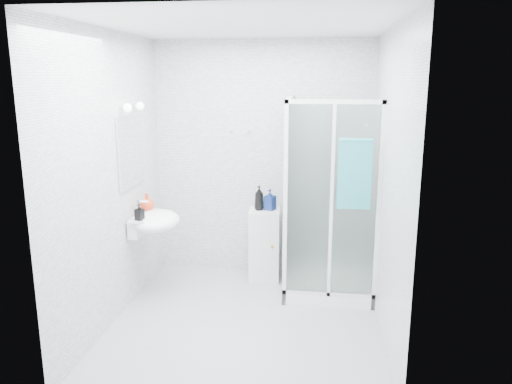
# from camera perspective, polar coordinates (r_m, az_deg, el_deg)

# --- Properties ---
(room) EXTENTS (2.40, 2.60, 2.60)m
(room) POSITION_cam_1_polar(r_m,az_deg,el_deg) (4.28, -1.28, 0.94)
(room) COLOR silver
(room) RESTS_ON ground
(shower_enclosure) EXTENTS (0.90, 0.95, 2.00)m
(shower_enclosure) POSITION_cam_1_polar(r_m,az_deg,el_deg) (5.20, 7.44, -6.74)
(shower_enclosure) COLOR white
(shower_enclosure) RESTS_ON ground
(wall_basin) EXTENTS (0.46, 0.56, 0.35)m
(wall_basin) POSITION_cam_1_polar(r_m,az_deg,el_deg) (5.06, -11.58, -3.31)
(wall_basin) COLOR white
(wall_basin) RESTS_ON ground
(mirror) EXTENTS (0.02, 0.60, 0.70)m
(mirror) POSITION_cam_1_polar(r_m,az_deg,el_deg) (4.98, -14.12, 4.60)
(mirror) COLOR white
(mirror) RESTS_ON room
(vanity_lights) EXTENTS (0.10, 0.40, 0.08)m
(vanity_lights) POSITION_cam_1_polar(r_m,az_deg,el_deg) (4.92, -13.84, 9.44)
(vanity_lights) COLOR silver
(vanity_lights) RESTS_ON room
(wall_hooks) EXTENTS (0.23, 0.06, 0.03)m
(wall_hooks) POSITION_cam_1_polar(r_m,az_deg,el_deg) (5.49, -1.88, 6.98)
(wall_hooks) COLOR silver
(wall_hooks) RESTS_ON room
(storage_cabinet) EXTENTS (0.35, 0.36, 0.79)m
(storage_cabinet) POSITION_cam_1_polar(r_m,az_deg,el_deg) (5.51, 0.95, -6.05)
(storage_cabinet) COLOR silver
(storage_cabinet) RESTS_ON ground
(hand_towel) EXTENTS (0.30, 0.04, 0.65)m
(hand_towel) POSITION_cam_1_polar(r_m,az_deg,el_deg) (4.59, 11.20, 2.23)
(hand_towel) COLOR teal
(hand_towel) RESTS_ON shower_enclosure
(shampoo_bottle_a) EXTENTS (0.13, 0.13, 0.27)m
(shampoo_bottle_a) POSITION_cam_1_polar(r_m,az_deg,el_deg) (5.37, 0.36, -0.67)
(shampoo_bottle_a) COLOR black
(shampoo_bottle_a) RESTS_ON storage_cabinet
(shampoo_bottle_b) EXTENTS (0.14, 0.14, 0.23)m
(shampoo_bottle_b) POSITION_cam_1_polar(r_m,az_deg,el_deg) (5.38, 1.61, -0.87)
(shampoo_bottle_b) COLOR navy
(shampoo_bottle_b) RESTS_ON storage_cabinet
(soap_dispenser_orange) EXTENTS (0.18, 0.18, 0.18)m
(soap_dispenser_orange) POSITION_cam_1_polar(r_m,az_deg,el_deg) (5.19, -12.33, -1.15)
(soap_dispenser_orange) COLOR red
(soap_dispenser_orange) RESTS_ON wall_basin
(soap_dispenser_black) EXTENTS (0.09, 0.09, 0.16)m
(soap_dispenser_black) POSITION_cam_1_polar(r_m,az_deg,el_deg) (4.87, -13.19, -2.25)
(soap_dispenser_black) COLOR black
(soap_dispenser_black) RESTS_ON wall_basin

